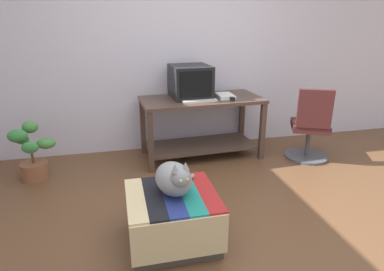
# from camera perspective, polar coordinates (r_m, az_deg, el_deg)

# --- Properties ---
(ground_plane) EXTENTS (14.00, 14.00, 0.00)m
(ground_plane) POSITION_cam_1_polar(r_m,az_deg,el_deg) (2.78, 5.55, -16.55)
(ground_plane) COLOR brown
(back_wall) EXTENTS (8.00, 0.10, 2.60)m
(back_wall) POSITION_cam_1_polar(r_m,az_deg,el_deg) (4.24, -2.95, 15.09)
(back_wall) COLOR silver
(back_wall) RESTS_ON ground_plane
(desk) EXTENTS (1.46, 0.75, 0.74)m
(desk) POSITION_cam_1_polar(r_m,az_deg,el_deg) (4.00, 1.62, 3.23)
(desk) COLOR #4C382D
(desk) RESTS_ON ground_plane
(tv_monitor) EXTENTS (0.47, 0.51, 0.38)m
(tv_monitor) POSITION_cam_1_polar(r_m,az_deg,el_deg) (3.95, -0.30, 9.23)
(tv_monitor) COLOR black
(tv_monitor) RESTS_ON desk
(keyboard) EXTENTS (0.41, 0.18, 0.02)m
(keyboard) POSITION_cam_1_polar(r_m,az_deg,el_deg) (3.78, 1.21, 6.06)
(keyboard) COLOR beige
(keyboard) RESTS_ON desk
(book) EXTENTS (0.19, 0.27, 0.04)m
(book) POSITION_cam_1_polar(r_m,az_deg,el_deg) (3.99, 5.72, 6.82)
(book) COLOR white
(book) RESTS_ON desk
(ottoman_with_blanket) EXTENTS (0.67, 0.65, 0.40)m
(ottoman_with_blanket) POSITION_cam_1_polar(r_m,az_deg,el_deg) (2.59, -3.39, -13.98)
(ottoman_with_blanket) COLOR #4C4238
(ottoman_with_blanket) RESTS_ON ground_plane
(cat) EXTENTS (0.37, 0.42, 0.30)m
(cat) POSITION_cam_1_polar(r_m,az_deg,el_deg) (2.44, -3.04, -7.42)
(cat) COLOR gray
(cat) RESTS_ON ottoman_with_blanket
(potted_plant) EXTENTS (0.44, 0.35, 0.63)m
(potted_plant) POSITION_cam_1_polar(r_m,az_deg,el_deg) (3.87, -25.82, -3.16)
(potted_plant) COLOR brown
(potted_plant) RESTS_ON ground_plane
(office_chair) EXTENTS (0.56, 0.56, 0.89)m
(office_chair) POSITION_cam_1_polar(r_m,az_deg,el_deg) (4.17, 19.73, 1.04)
(office_chair) COLOR #4C4C51
(office_chair) RESTS_ON ground_plane
(stapler) EXTENTS (0.06, 0.12, 0.04)m
(stapler) POSITION_cam_1_polar(r_m,az_deg,el_deg) (3.87, 6.79, 6.37)
(stapler) COLOR black
(stapler) RESTS_ON desk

